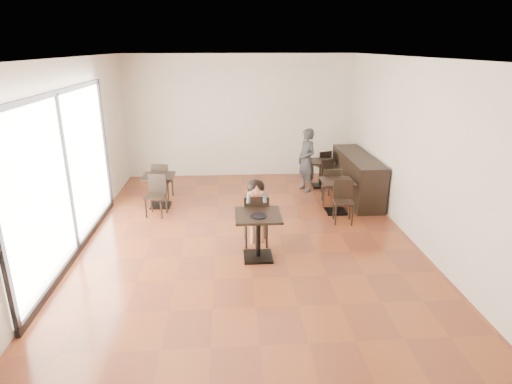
{
  "coord_description": "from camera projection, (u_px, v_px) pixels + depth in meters",
  "views": [
    {
      "loc": [
        -0.33,
        -7.33,
        3.39
      ],
      "look_at": [
        0.13,
        -0.4,
        1.0
      ],
      "focal_mm": 30.0,
      "sensor_mm": 36.0,
      "label": 1
    }
  ],
  "objects": [
    {
      "name": "floor",
      "position": [
        247.0,
        235.0,
        8.04
      ],
      "size": [
        6.0,
        8.0,
        0.01
      ],
      "primitive_type": "cube",
      "color": "brown",
      "rests_on": "ground"
    },
    {
      "name": "ceiling",
      "position": [
        246.0,
        57.0,
        7.0
      ],
      "size": [
        6.0,
        8.0,
        0.01
      ],
      "primitive_type": "cube",
      "color": "white",
      "rests_on": "floor"
    },
    {
      "name": "wall_back",
      "position": [
        240.0,
        117.0,
        11.29
      ],
      "size": [
        6.0,
        0.01,
        3.2
      ],
      "primitive_type": "cube",
      "color": "beige",
      "rests_on": "floor"
    },
    {
      "name": "wall_front",
      "position": [
        268.0,
        261.0,
        3.75
      ],
      "size": [
        6.0,
        0.01,
        3.2
      ],
      "primitive_type": "cube",
      "color": "beige",
      "rests_on": "floor"
    },
    {
      "name": "wall_left",
      "position": [
        72.0,
        155.0,
        7.33
      ],
      "size": [
        0.01,
        8.0,
        3.2
      ],
      "primitive_type": "cube",
      "color": "beige",
      "rests_on": "floor"
    },
    {
      "name": "wall_right",
      "position": [
        413.0,
        150.0,
        7.71
      ],
      "size": [
        0.01,
        8.0,
        3.2
      ],
      "primitive_type": "cube",
      "color": "beige",
      "rests_on": "floor"
    },
    {
      "name": "storefront_window",
      "position": [
        66.0,
        175.0,
        6.93
      ],
      "size": [
        0.04,
        4.5,
        2.6
      ],
      "primitive_type": "cube",
      "color": "white",
      "rests_on": "floor"
    },
    {
      "name": "child_table",
      "position": [
        258.0,
        236.0,
        7.07
      ],
      "size": [
        0.75,
        0.75,
        0.79
      ],
      "primitive_type": null,
      "color": "black",
      "rests_on": "floor"
    },
    {
      "name": "child_chair",
      "position": [
        256.0,
        219.0,
        7.56
      ],
      "size": [
        0.43,
        0.43,
        0.95
      ],
      "primitive_type": null,
      "rotation": [
        0.0,
        0.0,
        3.14
      ],
      "color": "black",
      "rests_on": "floor"
    },
    {
      "name": "child",
      "position": [
        256.0,
        213.0,
        7.52
      ],
      "size": [
        0.43,
        0.6,
        1.2
      ],
      "primitive_type": null,
      "color": "slate",
      "rests_on": "child_chair"
    },
    {
      "name": "plate",
      "position": [
        258.0,
        216.0,
        6.85
      ],
      "size": [
        0.27,
        0.27,
        0.02
      ],
      "primitive_type": "cylinder",
      "color": "black",
      "rests_on": "child_table"
    },
    {
      "name": "pizza_slice",
      "position": [
        257.0,
        193.0,
        7.2
      ],
      "size": [
        0.28,
        0.21,
        0.06
      ],
      "primitive_type": null,
      "color": "#DFB57B",
      "rests_on": "child"
    },
    {
      "name": "adult_patron",
      "position": [
        306.0,
        160.0,
        10.3
      ],
      "size": [
        0.55,
        0.66,
        1.53
      ],
      "primitive_type": "imported",
      "rotation": [
        0.0,
        0.0,
        -1.19
      ],
      "color": "#323236",
      "rests_on": "floor"
    },
    {
      "name": "cafe_table_mid",
      "position": [
        337.0,
        197.0,
        9.05
      ],
      "size": [
        0.75,
        0.75,
        0.71
      ],
      "primitive_type": null,
      "rotation": [
        0.0,
        0.0,
        -0.12
      ],
      "color": "black",
      "rests_on": "floor"
    },
    {
      "name": "cafe_table_left",
      "position": [
        160.0,
        191.0,
        9.4
      ],
      "size": [
        0.79,
        0.79,
        0.71
      ],
      "primitive_type": null,
      "rotation": [
        0.0,
        0.0,
        -0.19
      ],
      "color": "black",
      "rests_on": "floor"
    },
    {
      "name": "cafe_table_back",
      "position": [
        321.0,
        173.0,
        10.75
      ],
      "size": [
        0.82,
        0.82,
        0.67
      ],
      "primitive_type": null,
      "rotation": [
        0.0,
        0.0,
        0.38
      ],
      "color": "black",
      "rests_on": "floor"
    },
    {
      "name": "chair_mid_a",
      "position": [
        331.0,
        185.0,
        9.55
      ],
      "size": [
        0.43,
        0.43,
        0.85
      ],
      "primitive_type": null,
      "rotation": [
        0.0,
        0.0,
        3.02
      ],
      "color": "black",
      "rests_on": "floor"
    },
    {
      "name": "chair_mid_b",
      "position": [
        344.0,
        202.0,
        8.51
      ],
      "size": [
        0.43,
        0.43,
        0.85
      ],
      "primitive_type": null,
      "rotation": [
        0.0,
        0.0,
        -0.12
      ],
      "color": "black",
      "rests_on": "floor"
    },
    {
      "name": "chair_left_a",
      "position": [
        163.0,
        180.0,
        9.89
      ],
      "size": [
        0.45,
        0.45,
        0.86
      ],
      "primitive_type": null,
      "rotation": [
        0.0,
        0.0,
        2.95
      ],
      "color": "black",
      "rests_on": "floor"
    },
    {
      "name": "chair_left_b",
      "position": [
        155.0,
        196.0,
        8.86
      ],
      "size": [
        0.45,
        0.45,
        0.86
      ],
      "primitive_type": null,
      "rotation": [
        0.0,
        0.0,
        -0.19
      ],
      "color": "black",
      "rests_on": "floor"
    },
    {
      "name": "chair_back_a",
      "position": [
        321.0,
        165.0,
        11.25
      ],
      "size": [
        0.47,
        0.47,
        0.81
      ],
      "primitive_type": null,
      "rotation": [
        0.0,
        0.0,
        3.53
      ],
      "color": "black",
      "rests_on": "floor"
    },
    {
      "name": "chair_back_b",
      "position": [
        331.0,
        177.0,
        10.22
      ],
      "size": [
        0.47,
        0.47,
        0.81
      ],
      "primitive_type": null,
      "rotation": [
        0.0,
        0.0,
        0.38
      ],
      "color": "black",
      "rests_on": "floor"
    },
    {
      "name": "service_counter",
      "position": [
        357.0,
        176.0,
        9.93
      ],
      "size": [
        0.6,
        2.4,
        1.0
      ],
      "primitive_type": "cube",
      "color": "black",
      "rests_on": "floor"
    }
  ]
}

